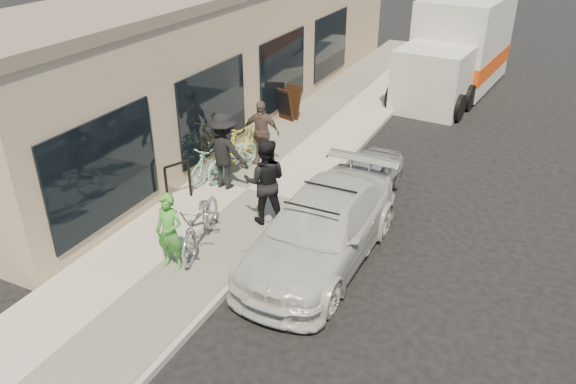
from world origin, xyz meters
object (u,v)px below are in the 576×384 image
(cruiser_bike_a, at_px, (211,162))
(bystander_b, at_px, (261,132))
(moving_truck, at_px, (457,51))
(woman_rider, at_px, (170,232))
(bike_rack, at_px, (178,178))
(sedan_silver, at_px, (365,179))
(sandwich_board, at_px, (288,103))
(tandem_bike, at_px, (201,222))
(cruiser_bike_b, at_px, (233,157))
(man_standing, at_px, (265,181))
(cruiser_bike_c, at_px, (243,141))
(bystander_a, at_px, (224,151))
(sedan_white, at_px, (321,229))

(cruiser_bike_a, height_order, bystander_b, bystander_b)
(moving_truck, bearing_deg, bystander_b, -103.83)
(cruiser_bike_a, bearing_deg, woman_rider, -63.93)
(bike_rack, height_order, sedan_silver, bike_rack)
(sandwich_board, distance_m, tandem_bike, 7.48)
(cruiser_bike_b, bearing_deg, man_standing, -34.68)
(sandwich_board, distance_m, woman_rider, 8.31)
(woman_rider, bearing_deg, sedan_silver, 60.28)
(woman_rider, height_order, cruiser_bike_c, woman_rider)
(cruiser_bike_a, bearing_deg, bystander_a, -13.70)
(sedan_white, distance_m, woman_rider, 2.88)
(sedan_silver, relative_size, man_standing, 1.57)
(woman_rider, xyz_separation_m, cruiser_bike_b, (-0.99, 3.95, -0.27))
(sandwich_board, relative_size, sedan_white, 0.22)
(cruiser_bike_b, height_order, cruiser_bike_c, cruiser_bike_c)
(bike_rack, distance_m, woman_rider, 2.70)
(sandwich_board, relative_size, cruiser_bike_c, 0.60)
(cruiser_bike_c, bearing_deg, sandwich_board, 103.64)
(sedan_white, distance_m, bystander_b, 4.49)
(cruiser_bike_c, relative_size, bystander_a, 0.93)
(bike_rack, height_order, bystander_b, bystander_b)
(cruiser_bike_b, xyz_separation_m, cruiser_bike_c, (-0.25, 0.93, 0.02))
(sedan_silver, relative_size, moving_truck, 0.43)
(sandwich_board, height_order, woman_rider, woman_rider)
(woman_rider, height_order, man_standing, man_standing)
(sandwich_board, bearing_deg, cruiser_bike_b, -64.97)
(bike_rack, xyz_separation_m, sedan_silver, (3.76, 2.20, -0.21))
(cruiser_bike_b, bearing_deg, bystander_b, 82.95)
(sandwich_board, distance_m, cruiser_bike_a, 4.68)
(cruiser_bike_c, bearing_deg, cruiser_bike_b, -65.68)
(bike_rack, xyz_separation_m, tandem_bike, (1.56, -1.40, -0.01))
(moving_truck, height_order, man_standing, moving_truck)
(moving_truck, distance_m, woman_rider, 14.25)
(bike_rack, xyz_separation_m, bystander_b, (0.74, 2.66, 0.28))
(sedan_silver, height_order, cruiser_bike_b, cruiser_bike_b)
(sandwich_board, height_order, bystander_a, bystander_a)
(bike_rack, bearing_deg, cruiser_bike_c, 85.28)
(moving_truck, height_order, cruiser_bike_c, moving_truck)
(man_standing, bearing_deg, cruiser_bike_a, -52.99)
(sandwich_board, height_order, sedan_white, sedan_white)
(sedan_white, bearing_deg, sedan_silver, 91.99)
(sandwich_board, bearing_deg, cruiser_bike_c, -67.39)
(sedan_silver, xyz_separation_m, moving_truck, (0.20, 9.55, 0.95))
(cruiser_bike_a, relative_size, cruiser_bike_c, 0.91)
(bystander_a, bearing_deg, cruiser_bike_a, -15.91)
(cruiser_bike_c, bearing_deg, cruiser_bike_a, -85.21)
(moving_truck, xyz_separation_m, tandem_bike, (-2.40, -13.16, -0.76))
(bike_rack, bearing_deg, tandem_bike, -41.98)
(sedan_silver, xyz_separation_m, cruiser_bike_b, (-3.29, -0.52, 0.14))
(moving_truck, xyz_separation_m, bystander_a, (-3.33, -10.71, -0.38))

